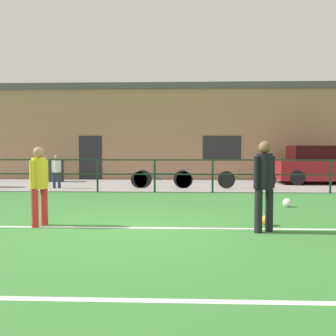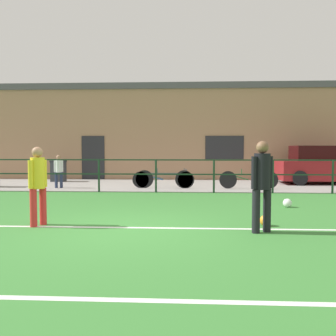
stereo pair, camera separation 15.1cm
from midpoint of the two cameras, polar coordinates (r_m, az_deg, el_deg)
name	(u,v)px [view 1 (the left image)]	position (r m, az deg, el deg)	size (l,w,h in m)	color
ground	(131,231)	(7.37, -6.10, -9.36)	(60.00, 44.00, 0.04)	#387A33
field_line_touchline	(133,228)	(7.56, -5.88, -8.87)	(36.00, 0.11, 0.00)	white
field_line_hash	(88,300)	(4.26, -12.93, -18.62)	(36.00, 0.11, 0.00)	white
pavement_strip	(159,185)	(15.73, -1.60, -2.54)	(48.00, 5.00, 0.02)	gray
perimeter_fence	(155,171)	(13.19, -2.33, -0.43)	(36.07, 0.07, 1.15)	#193823
clubhouse_facade	(164,132)	(19.36, -0.87, 5.38)	(28.00, 2.56, 4.62)	#A37A5B
player_goalkeeper	(264,181)	(7.22, 13.62, -1.85)	(0.42, 0.30, 1.68)	black
player_striker	(39,181)	(7.99, -19.22, -1.88)	(0.28, 0.39, 1.58)	red
soccer_ball_match	(267,220)	(7.94, 14.02, -7.59)	(0.22, 0.22, 0.22)	orange
soccer_ball_spare	(287,203)	(10.50, 16.97, -4.98)	(0.23, 0.23, 0.23)	white
spectator_child	(57,169)	(15.01, -16.61, -0.20)	(0.33, 0.22, 1.25)	#232D4C
parked_car_red	(323,166)	(17.51, 21.93, 0.34)	(4.10, 1.95, 1.61)	maroon
bicycle_parked_0	(247,179)	(14.56, 11.40, -1.68)	(2.18, 0.04, 0.75)	black
bicycle_parked_1	(161,179)	(14.40, -1.28, -1.71)	(2.34, 0.04, 0.73)	black
bicycle_parked_2	(163,179)	(14.40, -1.12, -1.62)	(2.18, 0.04, 0.77)	black
trash_bin_1	(56,171)	(17.83, -16.68, -0.42)	(0.62, 0.53, 0.95)	#33383D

